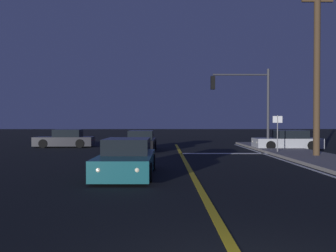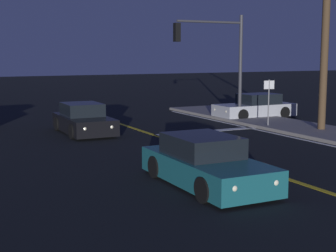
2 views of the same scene
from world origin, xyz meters
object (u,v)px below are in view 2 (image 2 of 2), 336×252
at_px(utility_pole_right, 326,19).
at_px(street_sign_corner, 269,96).
at_px(traffic_signal_near_right, 217,51).
at_px(car_mid_block_silver, 256,107).
at_px(car_side_waiting_teal, 206,164).
at_px(car_lead_oncoming_black, 83,120).

bearing_deg(utility_pole_right, street_sign_corner, 124.02).
distance_m(traffic_signal_near_right, street_sign_corner, 3.70).
relative_size(car_mid_block_silver, car_side_waiting_teal, 1.01).
distance_m(traffic_signal_near_right, utility_pole_right, 5.67).
relative_size(car_side_waiting_teal, utility_pole_right, 0.46).
height_order(car_side_waiting_teal, utility_pole_right, utility_pole_right).
distance_m(car_mid_block_silver, utility_pole_right, 7.25).
bearing_deg(street_sign_corner, car_side_waiting_teal, -136.58).
xyz_separation_m(car_side_waiting_teal, utility_pole_right, (9.56, 5.65, 4.49)).
xyz_separation_m(car_lead_oncoming_black, utility_pole_right, (9.72, -4.67, 4.49)).
distance_m(car_lead_oncoming_black, utility_pole_right, 11.68).
xyz_separation_m(car_side_waiting_teal, car_lead_oncoming_black, (-0.16, 10.32, -0.00)).
distance_m(car_side_waiting_teal, street_sign_corner, 11.28).
bearing_deg(traffic_signal_near_right, car_side_waiting_teal, 56.34).
bearing_deg(car_mid_block_silver, car_lead_oncoming_black, 95.67).
bearing_deg(car_mid_block_silver, street_sign_corner, 151.82).
bearing_deg(traffic_signal_near_right, car_lead_oncoming_black, 1.63).
relative_size(car_mid_block_silver, street_sign_corner, 1.96).
relative_size(car_lead_oncoming_black, utility_pole_right, 0.44).
height_order(car_mid_block_silver, car_lead_oncoming_black, same).
bearing_deg(traffic_signal_near_right, utility_pole_right, 117.65).
bearing_deg(traffic_signal_near_right, street_sign_corner, 112.39).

